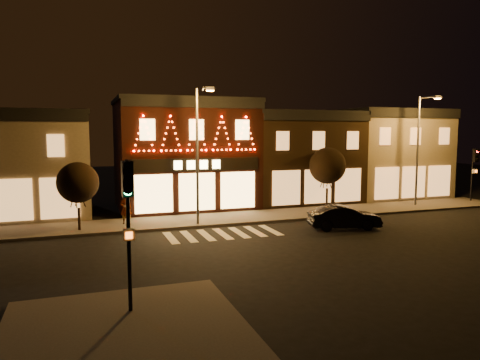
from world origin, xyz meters
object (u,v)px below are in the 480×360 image
traffic_signal_near (128,206)px  dark_sedan (344,217)px  streetlamp_mid (199,145)px  pedestrian (126,209)px

traffic_signal_near → dark_sedan: size_ratio=1.13×
streetlamp_mid → dark_sedan: bearing=-9.9°
streetlamp_mid → pedestrian: streetlamp_mid is taller
pedestrian → traffic_signal_near: bearing=79.7°
streetlamp_mid → pedestrian: bearing=171.8°
streetlamp_mid → dark_sedan: (8.09, -3.51, -4.33)m
traffic_signal_near → dark_sedan: traffic_signal_near is taller
traffic_signal_near → streetlamp_mid: 13.80m
streetlamp_mid → pedestrian: size_ratio=4.35×
pedestrian → dark_sedan: bearing=151.7°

